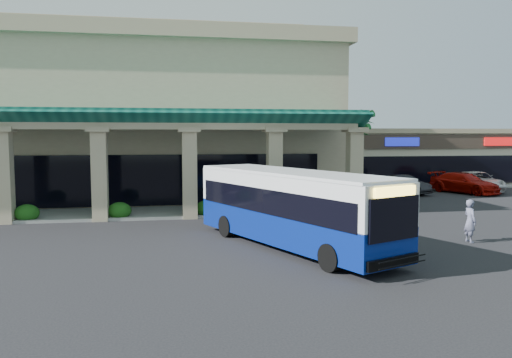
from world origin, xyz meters
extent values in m
plane|color=black|center=(0.00, 0.00, 0.00)|extent=(110.00, 110.00, 0.00)
imported|color=slate|center=(7.94, -2.66, 0.87)|extent=(0.42, 0.64, 1.74)
imported|color=#5F5C56|center=(10.77, 13.35, 0.71)|extent=(3.05, 4.52, 1.43)
imported|color=black|center=(13.09, 13.52, 0.69)|extent=(2.97, 4.44, 1.39)
imported|color=#930B04|center=(17.79, 13.15, 0.77)|extent=(4.13, 5.70, 1.53)
imported|color=silver|center=(19.43, 14.09, 0.76)|extent=(3.29, 5.80, 1.53)
camera|label=1|loc=(-4.05, -20.82, 4.32)|focal=35.00mm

